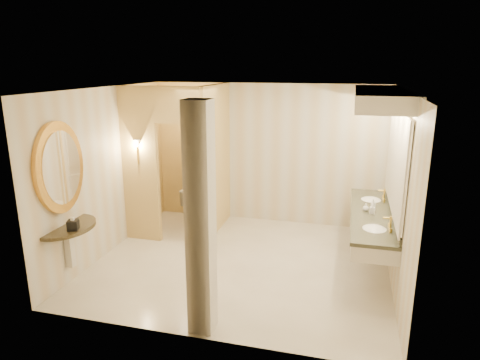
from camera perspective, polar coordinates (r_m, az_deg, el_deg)
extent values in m
plane|color=beige|center=(6.91, 0.15, -10.92)|extent=(4.50, 4.50, 0.00)
plane|color=white|center=(6.21, 0.16, 12.04)|extent=(4.50, 4.50, 0.00)
cube|color=beige|center=(8.33, 3.59, 3.47)|extent=(4.50, 0.02, 2.70)
cube|color=beige|center=(4.62, -6.08, -6.43)|extent=(4.50, 0.02, 2.70)
cube|color=beige|center=(7.31, -17.20, 1.12)|extent=(0.02, 4.00, 2.70)
cube|color=beige|center=(6.28, 20.45, -1.43)|extent=(0.02, 4.00, 2.70)
cube|color=#EDD27C|center=(7.81, -3.25, 2.68)|extent=(0.10, 1.50, 2.70)
cube|color=#EDD27C|center=(7.57, -13.14, 1.88)|extent=(0.65, 0.10, 2.70)
cube|color=#EDD27C|center=(7.09, -8.38, 9.85)|extent=(0.80, 0.10, 0.60)
cube|color=beige|center=(7.58, -5.48, -0.10)|extent=(0.42, 0.73, 2.10)
cylinder|color=gold|center=(7.46, -13.48, 3.25)|extent=(0.03, 0.03, 0.30)
cone|color=beige|center=(7.43, -13.58, 4.76)|extent=(0.14, 0.14, 0.14)
cube|color=beige|center=(6.83, 17.16, -5.32)|extent=(0.60, 2.46, 0.24)
cube|color=black|center=(6.79, 17.24, -4.37)|extent=(0.64, 2.50, 0.05)
cube|color=black|center=(6.79, 19.64, -3.95)|extent=(0.03, 2.46, 0.10)
ellipsoid|color=white|center=(6.17, 17.45, -6.58)|extent=(0.40, 0.44, 0.15)
cylinder|color=gold|center=(6.14, 19.41, -5.55)|extent=(0.03, 0.03, 0.22)
ellipsoid|color=white|center=(7.43, 17.04, -2.82)|extent=(0.40, 0.44, 0.15)
cylinder|color=gold|center=(7.40, 18.66, -1.96)|extent=(0.03, 0.03, 0.22)
cube|color=white|center=(6.58, 20.20, 2.48)|extent=(0.03, 2.46, 1.40)
cube|color=beige|center=(6.44, 18.47, 10.40)|extent=(0.75, 2.66, 0.22)
cylinder|color=black|center=(6.48, -22.33, -5.79)|extent=(0.97, 0.97, 0.05)
cube|color=beige|center=(6.56, -21.78, -8.28)|extent=(0.10, 0.10, 0.60)
cylinder|color=gold|center=(6.23, -22.96, 1.52)|extent=(0.07, 0.97, 0.97)
cylinder|color=white|center=(6.21, -22.67, 1.50)|extent=(0.02, 0.77, 0.77)
cube|color=beige|center=(4.79, -5.29, -5.58)|extent=(0.28, 0.28, 2.70)
cube|color=black|center=(6.23, -21.37, -5.62)|extent=(0.18, 0.18, 0.14)
imported|color=white|center=(8.56, -5.87, -3.11)|extent=(0.42, 0.72, 0.72)
imported|color=beige|center=(6.71, 17.23, -3.68)|extent=(0.07, 0.08, 0.15)
imported|color=silver|center=(6.81, 16.42, -3.50)|extent=(0.12, 0.12, 0.12)
imported|color=#C6B28C|center=(6.79, 17.32, -3.23)|extent=(0.10, 0.10, 0.20)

